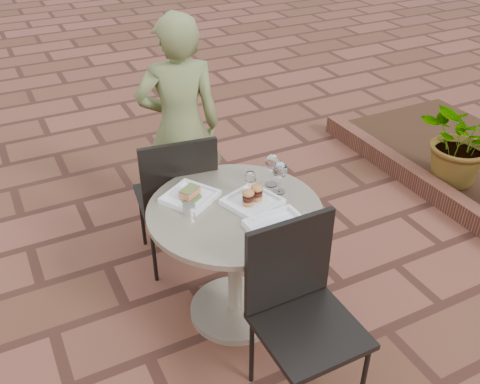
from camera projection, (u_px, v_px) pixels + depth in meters
name	position (u px, v px, depth m)	size (l,w,h in m)	color
ground	(284.00, 306.00, 3.15)	(60.00, 60.00, 0.00)	brown
cafe_table	(235.00, 246.00, 2.85)	(0.90, 0.90, 0.73)	gray
chair_far	(177.00, 193.00, 3.17)	(0.49, 0.49, 0.93)	black
chair_near	(300.00, 301.00, 2.41)	(0.44, 0.44, 0.93)	black
diner	(180.00, 128.00, 3.44)	(0.55, 0.36, 1.49)	#606939
plate_salmon	(190.00, 196.00, 2.77)	(0.33, 0.33, 0.07)	white
plate_sliders	(252.00, 199.00, 2.73)	(0.31, 0.31, 0.16)	white
plate_tuna	(281.00, 229.00, 2.53)	(0.29, 0.29, 0.03)	white
wine_glass_right	(280.00, 171.00, 2.77)	(0.08, 0.08, 0.18)	white
wine_glass_mid	(250.00, 178.00, 2.76)	(0.06, 0.06, 0.15)	white
wine_glass_far	(272.00, 164.00, 2.83)	(0.08, 0.08, 0.18)	white
steel_ramekin	(189.00, 209.00, 2.66)	(0.06, 0.06, 0.05)	silver
cutlery_set	(315.00, 221.00, 2.62)	(0.08, 0.18, 0.00)	silver
planter_curb	(450.00, 202.00, 3.94)	(0.12, 3.00, 0.15)	brown
potted_plant_a	(462.00, 137.00, 4.03)	(0.66, 0.58, 0.74)	#33662D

